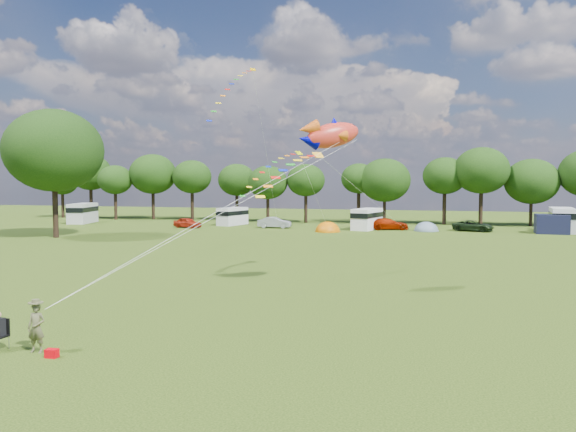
% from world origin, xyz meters
% --- Properties ---
extents(ground_plane, '(180.00, 180.00, 0.00)m').
position_xyz_m(ground_plane, '(0.00, 0.00, 0.00)').
color(ground_plane, black).
rests_on(ground_plane, ground).
extents(tree_line, '(102.98, 10.98, 10.27)m').
position_xyz_m(tree_line, '(5.30, 54.99, 6.35)').
color(tree_line, black).
rests_on(tree_line, ground).
extents(big_tree, '(10.00, 10.00, 13.28)m').
position_xyz_m(big_tree, '(-30.00, 28.00, 9.02)').
color(big_tree, black).
rests_on(big_tree, ground).
extents(car_a, '(4.11, 2.58, 1.28)m').
position_xyz_m(car_a, '(-21.71, 42.41, 0.64)').
color(car_a, '#A8220D').
rests_on(car_a, ground).
extents(car_b, '(3.99, 1.80, 1.37)m').
position_xyz_m(car_b, '(-11.02, 44.70, 0.68)').
color(car_b, gray).
rests_on(car_b, ground).
extents(car_c, '(4.98, 2.97, 1.40)m').
position_xyz_m(car_c, '(2.92, 45.76, 0.70)').
color(car_c, '#901A00').
rests_on(car_c, ground).
extents(car_d, '(5.09, 3.31, 1.28)m').
position_xyz_m(car_d, '(12.70, 46.18, 0.64)').
color(car_d, black).
rests_on(car_d, ground).
extents(campervan_a, '(3.47, 5.94, 2.73)m').
position_xyz_m(campervan_a, '(-39.04, 45.95, 1.47)').
color(campervan_a, '#B6B7B9').
rests_on(campervan_a, ground).
extents(campervan_b, '(3.18, 5.10, 2.32)m').
position_xyz_m(campervan_b, '(-17.66, 47.78, 1.25)').
color(campervan_b, silver).
rests_on(campervan_b, ground).
extents(campervan_c, '(3.52, 5.58, 2.54)m').
position_xyz_m(campervan_c, '(0.41, 45.45, 1.36)').
color(campervan_c, white).
rests_on(campervan_c, ground).
extents(campervan_d, '(3.05, 5.95, 2.80)m').
position_xyz_m(campervan_d, '(22.48, 47.44, 1.51)').
color(campervan_d, silver).
rests_on(campervan_d, ground).
extents(tent_orange, '(2.97, 3.25, 2.32)m').
position_xyz_m(tent_orange, '(-3.70, 41.43, 0.02)').
color(tent_orange, '#C96403').
rests_on(tent_orange, ground).
extents(tent_greyblue, '(2.91, 3.19, 2.17)m').
position_xyz_m(tent_greyblue, '(7.39, 45.15, 0.02)').
color(tent_greyblue, slate).
rests_on(tent_greyblue, ground).
extents(awning_navy, '(3.60, 3.00, 2.14)m').
position_xyz_m(awning_navy, '(21.02, 45.35, 1.07)').
color(awning_navy, black).
rests_on(awning_navy, ground).
extents(kite_flyer, '(0.67, 0.48, 1.74)m').
position_xyz_m(kite_flyer, '(-5.56, -5.92, 0.87)').
color(kite_flyer, brown).
rests_on(kite_flyer, ground).
extents(kite_bag, '(0.41, 0.28, 0.29)m').
position_xyz_m(kite_bag, '(-4.68, -6.29, 0.15)').
color(kite_bag, '#D9000A').
rests_on(kite_bag, ground).
extents(fish_kite, '(3.55, 2.98, 1.98)m').
position_xyz_m(fish_kite, '(2.48, 6.84, 8.39)').
color(fish_kite, red).
rests_on(fish_kite, ground).
extents(streamer_kite_a, '(3.32, 5.50, 5.75)m').
position_xyz_m(streamer_kite_a, '(-10.73, 29.54, 15.16)').
color(streamer_kite_a, '#D79A00').
rests_on(streamer_kite_a, ground).
extents(streamer_kite_b, '(4.20, 4.64, 3.77)m').
position_xyz_m(streamer_kite_b, '(-4.54, 22.02, 7.19)').
color(streamer_kite_b, '#CDDA00').
rests_on(streamer_kite_b, ground).
extents(streamer_kite_c, '(3.22, 4.98, 2.82)m').
position_xyz_m(streamer_kite_c, '(-0.23, 10.84, 6.85)').
color(streamer_kite_c, yellow).
rests_on(streamer_kite_c, ground).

